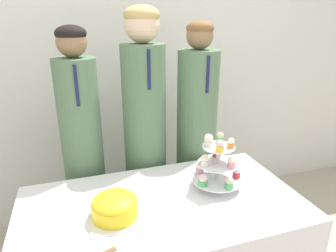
# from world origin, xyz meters

# --- Properties ---
(wall_back) EXTENTS (9.00, 0.06, 2.70)m
(wall_back) POSITION_xyz_m (0.00, 1.51, 1.35)
(wall_back) COLOR silver
(wall_back) RESTS_ON ground_plane
(round_cake) EXTENTS (0.23, 0.23, 0.12)m
(round_cake) POSITION_xyz_m (-0.24, 0.32, 0.80)
(round_cake) COLOR white
(round_cake) RESTS_ON table
(cake_knife) EXTENTS (0.23, 0.09, 0.01)m
(cake_knife) POSITION_xyz_m (-0.26, 0.13, 0.75)
(cake_knife) COLOR silver
(cake_knife) RESTS_ON table
(cupcake_stand) EXTENTS (0.27, 0.27, 0.30)m
(cupcake_stand) POSITION_xyz_m (0.31, 0.42, 0.88)
(cupcake_stand) COLOR silver
(cupcake_stand) RESTS_ON table
(student_0) EXTENTS (0.24, 0.25, 1.56)m
(student_0) POSITION_xyz_m (-0.34, 0.90, 0.76)
(student_0) COLOR #567556
(student_0) RESTS_ON ground_plane
(student_1) EXTENTS (0.27, 0.27, 1.66)m
(student_1) POSITION_xyz_m (0.05, 0.90, 0.82)
(student_1) COLOR #567556
(student_1) RESTS_ON ground_plane
(student_2) EXTENTS (0.27, 0.27, 1.58)m
(student_2) POSITION_xyz_m (0.41, 0.90, 0.76)
(student_2) COLOR #567556
(student_2) RESTS_ON ground_plane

